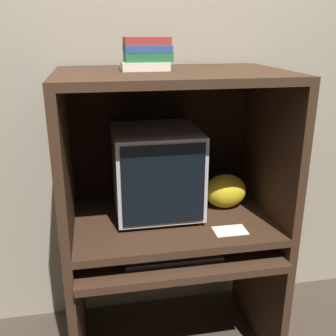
{
  "coord_description": "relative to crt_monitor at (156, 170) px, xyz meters",
  "views": [
    {
      "loc": [
        -0.34,
        -1.39,
        1.65
      ],
      "look_at": [
        -0.02,
        0.33,
        1.03
      ],
      "focal_mm": 42.0,
      "sensor_mm": 36.0,
      "label": 1
    }
  ],
  "objects": [
    {
      "name": "wall_back",
      "position": [
        0.07,
        0.33,
        0.3
      ],
      "size": [
        6.0,
        0.06,
        2.6
      ],
      "color": "gray",
      "rests_on": "ground_plane"
    },
    {
      "name": "desk_base",
      "position": [
        0.07,
        -0.11,
        -0.58
      ],
      "size": [
        1.03,
        0.7,
        0.67
      ],
      "color": "#382316",
      "rests_on": "ground_plane"
    },
    {
      "name": "desk_monitor_shelf",
      "position": [
        0.07,
        -0.07,
        -0.25
      ],
      "size": [
        1.03,
        0.66,
        0.11
      ],
      "color": "#382316",
      "rests_on": "desk_base"
    },
    {
      "name": "hutch_upper",
      "position": [
        0.07,
        -0.03,
        0.24
      ],
      "size": [
        1.03,
        0.66,
        0.7
      ],
      "color": "#382316",
      "rests_on": "desk_monitor_shelf"
    },
    {
      "name": "crt_monitor",
      "position": [
        0.0,
        0.0,
        0.0
      ],
      "size": [
        0.41,
        0.43,
        0.43
      ],
      "color": "#B2B2B7",
      "rests_on": "desk_monitor_shelf"
    },
    {
      "name": "keyboard",
      "position": [
        0.03,
        -0.26,
        -0.32
      ],
      "size": [
        0.44,
        0.17,
        0.03
      ],
      "color": "#2D2D30",
      "rests_on": "desk_base"
    },
    {
      "name": "mouse",
      "position": [
        0.32,
        -0.25,
        -0.31
      ],
      "size": [
        0.07,
        0.05,
        0.03
      ],
      "color": "#28282B",
      "rests_on": "desk_base"
    },
    {
      "name": "snack_bag",
      "position": [
        0.36,
        -0.01,
        -0.13
      ],
      "size": [
        0.21,
        0.16,
        0.18
      ],
      "color": "gold",
      "rests_on": "desk_monitor_shelf"
    },
    {
      "name": "book_stack",
      "position": [
        -0.04,
        -0.0,
        0.55
      ],
      "size": [
        0.22,
        0.17,
        0.14
      ],
      "color": "beige",
      "rests_on": "hutch_upper"
    },
    {
      "name": "paper_card",
      "position": [
        0.3,
        -0.27,
        -0.22
      ],
      "size": [
        0.15,
        0.1,
        0.0
      ],
      "color": "white",
      "rests_on": "desk_monitor_shelf"
    }
  ]
}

